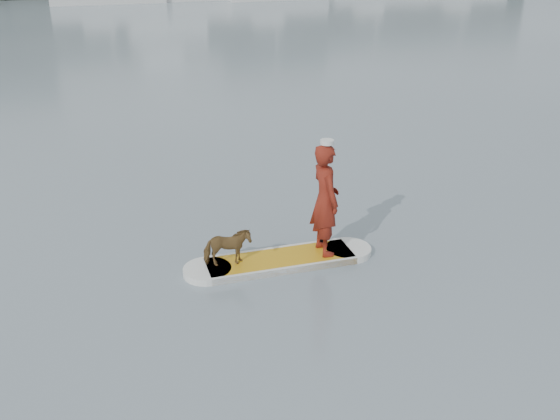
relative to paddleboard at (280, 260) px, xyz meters
name	(u,v)px	position (x,y,z in m)	size (l,w,h in m)	color
ground	(344,327)	(0.22, -2.06, -0.06)	(140.00, 140.00, 0.00)	slate
paddleboard	(280,260)	(0.00, 0.00, 0.00)	(3.30, 0.94, 0.12)	orange
paddler	(325,200)	(0.79, -0.04, 1.03)	(0.71, 0.46, 1.94)	maroon
white_cap	(327,142)	(0.79, -0.04, 2.03)	(0.22, 0.22, 0.07)	silver
dog	(227,247)	(-0.90, 0.05, 0.38)	(0.35, 0.77, 0.65)	brown
paddle	(321,210)	(0.83, 0.20, 0.74)	(0.10, 0.30, 2.00)	black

